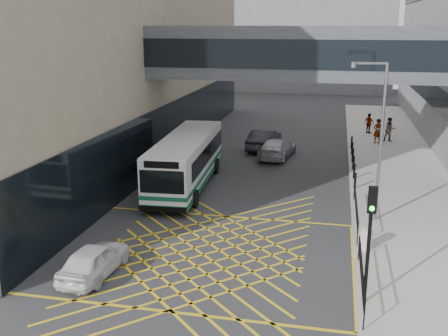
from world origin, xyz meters
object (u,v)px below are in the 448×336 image
Objects in this scene: street_lamp at (378,133)px; pedestrian_c at (369,123)px; car_white at (94,260)px; bus at (187,160)px; pedestrian_b at (390,130)px; car_silver at (277,148)px; litter_bin at (366,238)px; traffic_light at (370,228)px; pedestrian_a at (377,131)px; car_dark at (264,139)px.

pedestrian_c is at bearing 78.86° from street_lamp.
car_white is 2.34× the size of pedestrian_c.
bus is 5.64× the size of pedestrian_b.
street_lamp reaches higher than car_silver.
street_lamp is at bearing 83.12° from litter_bin.
traffic_light reaches higher than car_white.
pedestrian_a is 1.13× the size of pedestrian_c.
pedestrian_a is at bearing -134.44° from car_silver.
pedestrian_a is (11.44, 13.33, -0.46)m from bus.
litter_bin is (10.01, 4.25, -0.01)m from car_white.
bus is at bearing 130.61° from traffic_light.
traffic_light is 25.23m from pedestrian_a.
bus is 8.91m from car_silver.
pedestrian_a is (8.36, 3.22, 0.34)m from car_dark.
car_dark is at bearing 69.72° from bus.
car_white is at bearing -157.00° from litter_bin.
car_silver is at bearing 12.03° from pedestrian_a.
car_dark is 10.18m from pedestrian_b.
bus reaches higher than car_white.
litter_bin is at bearing -39.96° from bus.
pedestrian_a reaches higher than pedestrian_b.
pedestrian_c reaches higher than litter_bin.
car_white is at bearing 88.02° from car_dark.
traffic_light reaches higher than car_silver.
pedestrian_c is (11.30, 28.57, 0.37)m from car_white.
car_white is 0.96× the size of traffic_light.
bus is 2.59× the size of traffic_light.
traffic_light is at bearing 112.36° from car_silver.
street_lamp reaches higher than car_dark.
traffic_light is 2.15× the size of pedestrian_a.
street_lamp is at bearing 59.61° from pedestrian_a.
bus is 6.29× the size of pedestrian_c.
street_lamp is 7.99× the size of litter_bin.
bus is at bearing -142.76° from pedestrian_b.
litter_bin is at bearing 59.18° from pedestrian_a.
pedestrian_c is at bearing -118.11° from car_silver.
bus is 17.57m from pedestrian_a.
car_white is (-0.29, -11.48, -0.95)m from bus.
litter_bin is at bearing -105.64° from street_lamp.
litter_bin is (6.63, -17.34, -0.15)m from car_dark.
pedestrian_b is at bearing 160.03° from pedestrian_c.
street_lamp is (10.14, -3.73, 2.76)m from bus.
bus reaches higher than pedestrian_c.
pedestrian_a is 3.78m from pedestrian_c.
litter_bin is at bearing -108.69° from pedestrian_b.
litter_bin is at bearing 117.84° from car_dark.
car_silver is 5.15× the size of litter_bin.
car_dark is 1.04× the size of car_silver.
car_dark is 10.56m from pedestrian_c.
pedestrian_a is (7.13, 5.58, 0.38)m from car_silver.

